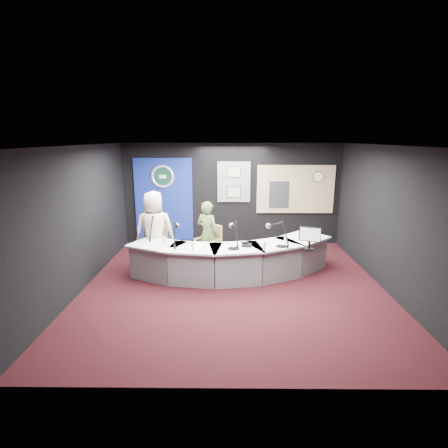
{
  "coord_description": "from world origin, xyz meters",
  "views": [
    {
      "loc": [
        -0.13,
        -6.61,
        2.95
      ],
      "look_at": [
        -0.2,
        0.8,
        1.1
      ],
      "focal_mm": 28.0,
      "sensor_mm": 36.0,
      "label": 1
    }
  ],
  "objects_px": {
    "armchair_left": "(155,246)",
    "armchair_right": "(208,245)",
    "broadcast_desk": "(231,259)",
    "person_woman": "(208,234)",
    "person_man": "(154,230)"
  },
  "relations": [
    {
      "from": "armchair_right",
      "to": "person_woman",
      "type": "distance_m",
      "value": 0.28
    },
    {
      "from": "broadcast_desk",
      "to": "armchair_left",
      "type": "relative_size",
      "value": 4.32
    },
    {
      "from": "armchair_right",
      "to": "person_man",
      "type": "height_order",
      "value": "person_man"
    },
    {
      "from": "person_man",
      "to": "person_woman",
      "type": "xyz_separation_m",
      "value": [
        1.19,
        0.18,
        -0.13
      ]
    },
    {
      "from": "armchair_left",
      "to": "person_man",
      "type": "bearing_deg",
      "value": 0.0
    },
    {
      "from": "armchair_left",
      "to": "armchair_right",
      "type": "height_order",
      "value": "armchair_left"
    },
    {
      "from": "broadcast_desk",
      "to": "armchair_right",
      "type": "height_order",
      "value": "armchair_right"
    },
    {
      "from": "broadcast_desk",
      "to": "person_woman",
      "type": "xyz_separation_m",
      "value": [
        -0.53,
        0.63,
        0.39
      ]
    },
    {
      "from": "broadcast_desk",
      "to": "person_woman",
      "type": "bearing_deg",
      "value": 130.25
    },
    {
      "from": "armchair_left",
      "to": "person_man",
      "type": "relative_size",
      "value": 0.58
    },
    {
      "from": "armchair_right",
      "to": "person_man",
      "type": "relative_size",
      "value": 0.55
    },
    {
      "from": "broadcast_desk",
      "to": "armchair_right",
      "type": "relative_size",
      "value": 4.57
    },
    {
      "from": "broadcast_desk",
      "to": "person_man",
      "type": "distance_m",
      "value": 1.86
    },
    {
      "from": "broadcast_desk",
      "to": "person_woman",
      "type": "height_order",
      "value": "person_woman"
    },
    {
      "from": "person_man",
      "to": "person_woman",
      "type": "bearing_deg",
      "value": -179.13
    }
  ]
}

